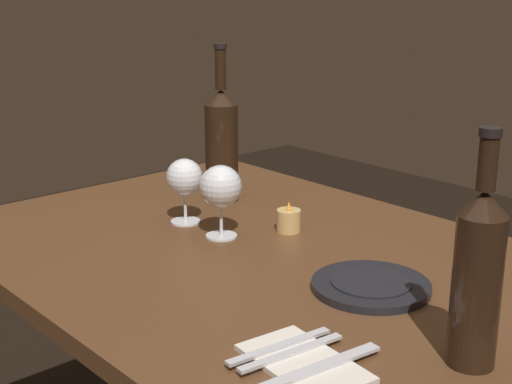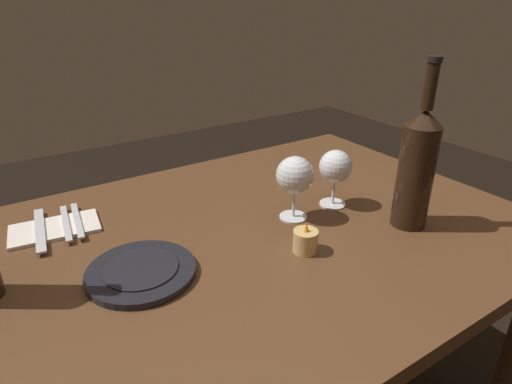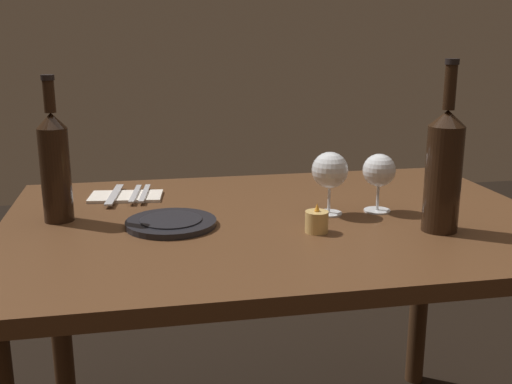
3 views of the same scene
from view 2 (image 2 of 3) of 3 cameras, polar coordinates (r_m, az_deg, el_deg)
name	(u,v)px [view 2 (image 2 of 3)]	position (r m, az deg, el deg)	size (l,w,h in m)	color
dining_table	(249,265)	(1.02, -0.94, -9.68)	(1.30, 0.90, 0.74)	#56351E
wine_glass_left	(294,176)	(0.99, 5.06, 2.12)	(0.09, 0.09, 0.15)	white
wine_glass_right	(337,168)	(1.07, 10.65, 3.13)	(0.08, 0.08, 0.15)	white
wine_bottle	(417,167)	(1.01, 20.49, 3.16)	(0.08, 0.08, 0.38)	black
votive_candle	(305,242)	(0.90, 6.55, -6.54)	(0.05, 0.05, 0.07)	#DBB266
dinner_plate	(141,272)	(0.86, -14.95, -10.14)	(0.21, 0.21, 0.02)	black
folded_napkin	(55,228)	(1.08, -25.07, -4.39)	(0.20, 0.13, 0.01)	silver
fork_inner	(66,223)	(1.08, -23.85, -3.77)	(0.04, 0.18, 0.00)	silver
fork_outer	(77,220)	(1.08, -22.57, -3.45)	(0.04, 0.18, 0.00)	silver
table_knife	(40,230)	(1.08, -26.69, -4.47)	(0.05, 0.21, 0.00)	silver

